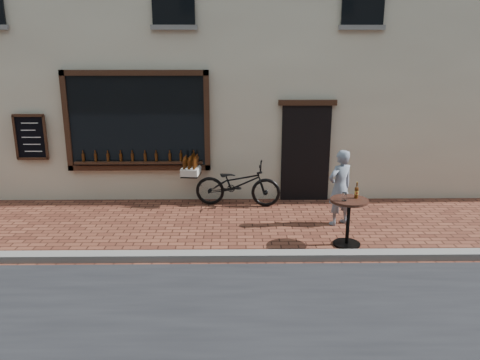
{
  "coord_description": "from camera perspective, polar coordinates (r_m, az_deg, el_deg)",
  "views": [
    {
      "loc": [
        0.26,
        -6.99,
        3.36
      ],
      "look_at": [
        0.37,
        1.2,
        1.1
      ],
      "focal_mm": 35.0,
      "sensor_mm": 36.0,
      "label": 1
    }
  ],
  "objects": [
    {
      "name": "bistro_table",
      "position": [
        8.49,
        13.12,
        -3.88
      ],
      "size": [
        0.67,
        0.67,
        1.14
      ],
      "color": "black",
      "rests_on": "ground"
    },
    {
      "name": "cargo_bicycle",
      "position": [
        10.43,
        -0.48,
        -0.42
      ],
      "size": [
        2.25,
        0.87,
        1.07
      ],
      "rotation": [
        0.0,
        0.0,
        1.46
      ],
      "color": "black",
      "rests_on": "ground"
    },
    {
      "name": "ground",
      "position": [
        7.76,
        -2.65,
        -10.25
      ],
      "size": [
        90.0,
        90.0,
        0.0
      ],
      "primitive_type": "plane",
      "color": "#4F2519",
      "rests_on": "ground"
    },
    {
      "name": "pedestrian",
      "position": [
        9.43,
        12.09,
        -0.93
      ],
      "size": [
        0.66,
        0.58,
        1.52
      ],
      "primitive_type": "imported",
      "rotation": [
        0.0,
        0.0,
        3.64
      ],
      "color": "slate",
      "rests_on": "ground"
    },
    {
      "name": "kerb",
      "position": [
        7.91,
        -2.61,
        -9.23
      ],
      "size": [
        90.0,
        0.25,
        0.12
      ],
      "primitive_type": "cube",
      "color": "slate",
      "rests_on": "ground"
    }
  ]
}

